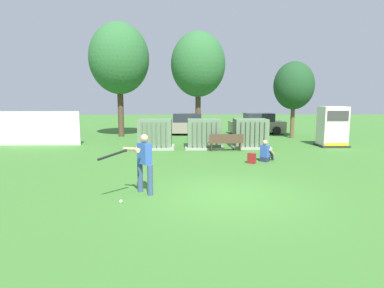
% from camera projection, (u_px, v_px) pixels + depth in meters
% --- Properties ---
extents(ground_plane, '(96.00, 96.00, 0.00)m').
position_uv_depth(ground_plane, '(229.00, 195.00, 9.41)').
color(ground_plane, '#3D752D').
extents(fence_panel, '(4.80, 0.12, 2.00)m').
position_uv_depth(fence_panel, '(39.00, 128.00, 19.40)').
color(fence_panel, silver).
rests_on(fence_panel, ground).
extents(transformer_west, '(2.10, 1.70, 1.62)m').
position_uv_depth(transformer_west, '(155.00, 134.00, 18.14)').
color(transformer_west, '#9E9B93').
rests_on(transformer_west, ground).
extents(transformer_mid_west, '(2.10, 1.70, 1.62)m').
position_uv_depth(transformer_mid_west, '(204.00, 134.00, 18.24)').
color(transformer_mid_west, '#9E9B93').
rests_on(transformer_mid_west, ground).
extents(transformer_mid_east, '(2.10, 1.70, 1.62)m').
position_uv_depth(transformer_mid_east, '(250.00, 134.00, 18.45)').
color(transformer_mid_east, '#9E9B93').
rests_on(transformer_mid_east, ground).
extents(generator_enclosure, '(1.60, 1.40, 2.30)m').
position_uv_depth(generator_enclosure, '(332.00, 127.00, 18.85)').
color(generator_enclosure, '#262626').
rests_on(generator_enclosure, ground).
extents(park_bench, '(1.81, 0.47, 0.92)m').
position_uv_depth(park_bench, '(226.00, 141.00, 17.21)').
color(park_bench, '#4C3828').
rests_on(park_bench, ground).
extents(batter, '(1.35, 1.29, 1.74)m').
position_uv_depth(batter, '(143.00, 161.00, 9.41)').
color(batter, '#384C75').
rests_on(batter, ground).
extents(sports_ball, '(0.09, 0.09, 0.09)m').
position_uv_depth(sports_ball, '(121.00, 201.00, 8.69)').
color(sports_ball, white).
rests_on(sports_ball, ground).
extents(seated_spectator, '(0.74, 0.74, 0.96)m').
position_uv_depth(seated_spectator, '(266.00, 153.00, 14.45)').
color(seated_spectator, '#282D4C').
rests_on(seated_spectator, ground).
extents(backpack, '(0.38, 0.37, 0.44)m').
position_uv_depth(backpack, '(252.00, 158.00, 13.99)').
color(backpack, maroon).
rests_on(backpack, ground).
extents(tree_left, '(4.23, 4.23, 8.09)m').
position_uv_depth(tree_left, '(119.00, 59.00, 23.25)').
color(tree_left, '#4C3828').
rests_on(tree_left, ground).
extents(tree_center_left, '(3.96, 3.96, 7.57)m').
position_uv_depth(tree_center_left, '(198.00, 65.00, 23.89)').
color(tree_center_left, '#4C3828').
rests_on(tree_center_left, ground).
extents(tree_center_right, '(2.76, 2.76, 5.28)m').
position_uv_depth(tree_center_right, '(294.00, 86.00, 22.61)').
color(tree_center_right, brown).
rests_on(tree_center_right, ground).
extents(parked_car_leftmost, '(4.28, 2.07, 1.62)m').
position_uv_depth(parked_car_leftmost, '(186.00, 125.00, 25.02)').
color(parked_car_leftmost, gray).
rests_on(parked_car_leftmost, ground).
extents(parked_car_left_of_center, '(4.31, 2.15, 1.62)m').
position_uv_depth(parked_car_left_of_center, '(257.00, 124.00, 25.65)').
color(parked_car_left_of_center, gray).
rests_on(parked_car_left_of_center, ground).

